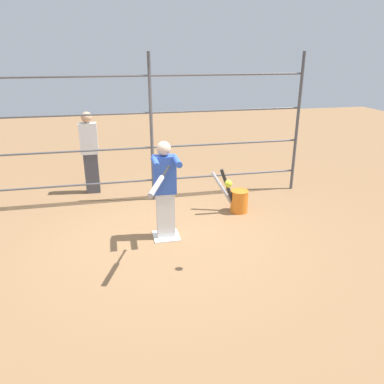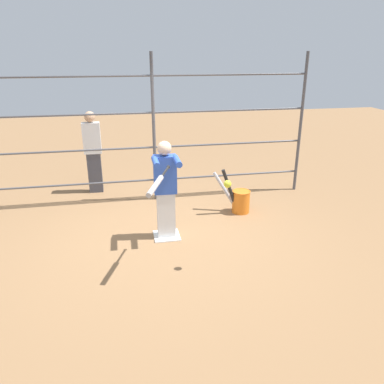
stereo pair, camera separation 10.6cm
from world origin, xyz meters
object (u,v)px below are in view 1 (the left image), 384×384
object	(u,v)px
batter	(165,188)
baseball_bat_swinging	(158,184)
softball_in_flight	(228,184)
bystander_behind_fence	(90,152)
bat_bucket	(238,200)

from	to	relation	value
batter	baseball_bat_swinging	distance (m)	1.00
batter	softball_in_flight	bearing A→B (deg)	122.12
softball_in_flight	bystander_behind_fence	world-z (taller)	bystander_behind_fence
batter	bystander_behind_fence	bearing A→B (deg)	-62.78
baseball_bat_swinging	bat_bucket	size ratio (longest dim) A/B	1.04
batter	bat_bucket	world-z (taller)	batter
bat_bucket	softball_in_flight	bearing A→B (deg)	66.65
bystander_behind_fence	bat_bucket	bearing A→B (deg)	148.68
bat_bucket	bystander_behind_fence	distance (m)	3.07
batter	softball_in_flight	xyz separation A→B (m)	(-0.65, 1.03, 0.37)
softball_in_flight	baseball_bat_swinging	bearing A→B (deg)	-8.88
baseball_bat_swinging	bat_bucket	bearing A→B (deg)	-135.05
batter	bat_bucket	distance (m)	1.68
baseball_bat_swinging	bat_bucket	world-z (taller)	baseball_bat_swinging
bat_bucket	bystander_behind_fence	bearing A→B (deg)	-31.32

